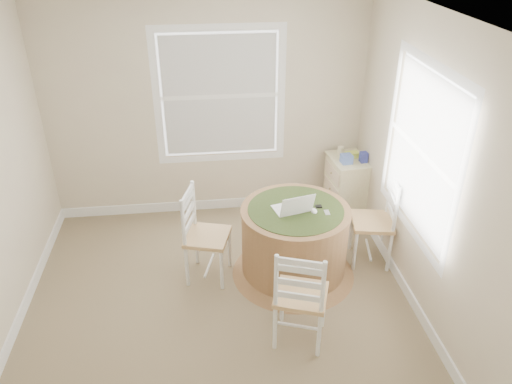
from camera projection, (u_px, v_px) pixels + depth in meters
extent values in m
cube|color=#877255|center=(220.00, 307.00, 4.68)|extent=(3.60, 3.60, 0.02)
cube|color=white|center=(206.00, 16.00, 3.39)|extent=(3.60, 3.60, 0.02)
cube|color=beige|center=(207.00, 109.00, 5.60)|extent=(3.60, 0.02, 2.60)
cube|color=beige|center=(231.00, 358.00, 2.47)|extent=(3.60, 0.02, 2.60)
cube|color=beige|center=(428.00, 173.00, 4.22)|extent=(0.02, 3.60, 2.60)
cube|color=white|center=(212.00, 204.00, 6.19)|extent=(3.60, 0.02, 0.12)
cube|color=white|center=(20.00, 318.00, 4.46)|extent=(0.02, 3.60, 0.12)
cube|color=white|center=(404.00, 287.00, 4.83)|extent=(0.02, 3.60, 0.12)
cylinder|color=olive|center=(294.00, 239.00, 4.92)|extent=(1.04, 1.04, 0.67)
cone|color=olive|center=(293.00, 269.00, 5.10)|extent=(1.24, 1.24, 0.07)
cylinder|color=olive|center=(296.00, 211.00, 4.76)|extent=(1.06, 1.06, 0.03)
cylinder|color=#35491F|center=(296.00, 209.00, 4.75)|extent=(0.92, 0.92, 0.01)
cone|color=#35491F|center=(295.00, 214.00, 4.77)|extent=(1.02, 1.02, 0.10)
cube|color=white|center=(291.00, 209.00, 4.75)|extent=(0.37, 0.30, 0.02)
cube|color=silver|center=(291.00, 208.00, 4.75)|extent=(0.29, 0.19, 0.00)
cube|color=black|center=(298.00, 206.00, 4.58)|extent=(0.34, 0.14, 0.21)
ellipsoid|color=white|center=(314.00, 211.00, 4.70)|extent=(0.06, 0.10, 0.03)
cube|color=#B7BABF|center=(327.00, 213.00, 4.69)|extent=(0.05, 0.09, 0.02)
cube|color=black|center=(319.00, 207.00, 4.78)|extent=(0.06, 0.05, 0.02)
cube|color=#F6F1B8|center=(346.00, 187.00, 5.96)|extent=(0.43, 0.56, 0.71)
cube|color=#F6F1B8|center=(349.00, 160.00, 5.78)|extent=(0.46, 0.59, 0.02)
cube|color=beige|center=(330.00, 204.00, 6.03)|extent=(0.06, 0.44, 0.15)
cube|color=beige|center=(332.00, 188.00, 5.93)|extent=(0.06, 0.44, 0.15)
cube|color=beige|center=(333.00, 173.00, 5.82)|extent=(0.06, 0.44, 0.15)
cube|color=#5D7ED6|center=(347.00, 159.00, 5.67)|extent=(0.13, 0.13, 0.10)
cube|color=#D1E450|center=(352.00, 155.00, 5.80)|extent=(0.16, 0.11, 0.06)
cube|color=#323996|center=(363.00, 157.00, 5.68)|extent=(0.09, 0.09, 0.12)
cylinder|color=beige|center=(341.00, 151.00, 5.87)|extent=(0.07, 0.07, 0.09)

